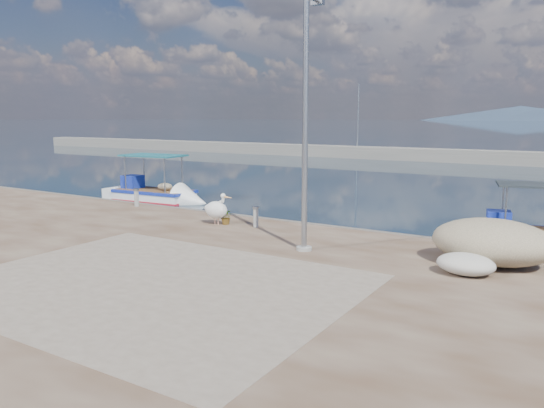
{
  "coord_description": "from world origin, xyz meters",
  "views": [
    {
      "loc": [
        9.42,
        -11.44,
        4.27
      ],
      "look_at": [
        0.0,
        3.8,
        1.3
      ],
      "focal_mm": 35.0,
      "sensor_mm": 36.0,
      "label": 1
    }
  ],
  "objects_px": {
    "pelican": "(217,209)",
    "bollard_near": "(256,216)",
    "boat_right": "(535,238)",
    "boat_left": "(154,196)",
    "lamp_post": "(306,134)"
  },
  "relations": [
    {
      "from": "pelican",
      "to": "lamp_post",
      "type": "distance_m",
      "value": 5.39
    },
    {
      "from": "boat_right",
      "to": "pelican",
      "type": "relative_size",
      "value": 4.48
    },
    {
      "from": "boat_left",
      "to": "boat_right",
      "type": "bearing_deg",
      "value": -4.79
    },
    {
      "from": "pelican",
      "to": "bollard_near",
      "type": "height_order",
      "value": "pelican"
    },
    {
      "from": "boat_left",
      "to": "bollard_near",
      "type": "bearing_deg",
      "value": -31.22
    },
    {
      "from": "lamp_post",
      "to": "bollard_near",
      "type": "distance_m",
      "value": 4.55
    },
    {
      "from": "lamp_post",
      "to": "bollard_near",
      "type": "xyz_separation_m",
      "value": [
        -2.93,
        1.91,
        -2.91
      ]
    },
    {
      "from": "boat_left",
      "to": "boat_right",
      "type": "height_order",
      "value": "boat_left"
    },
    {
      "from": "boat_left",
      "to": "boat_right",
      "type": "distance_m",
      "value": 17.71
    },
    {
      "from": "pelican",
      "to": "boat_left",
      "type": "bearing_deg",
      "value": 148.44
    },
    {
      "from": "boat_left",
      "to": "lamp_post",
      "type": "bearing_deg",
      "value": -32.8
    },
    {
      "from": "boat_left",
      "to": "bollard_near",
      "type": "distance_m",
      "value": 10.61
    },
    {
      "from": "boat_left",
      "to": "boat_right",
      "type": "xyz_separation_m",
      "value": [
        17.71,
        -0.12,
        -0.03
      ]
    },
    {
      "from": "pelican",
      "to": "lamp_post",
      "type": "bearing_deg",
      "value": -19.0
    },
    {
      "from": "pelican",
      "to": "bollard_near",
      "type": "relative_size",
      "value": 1.63
    }
  ]
}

